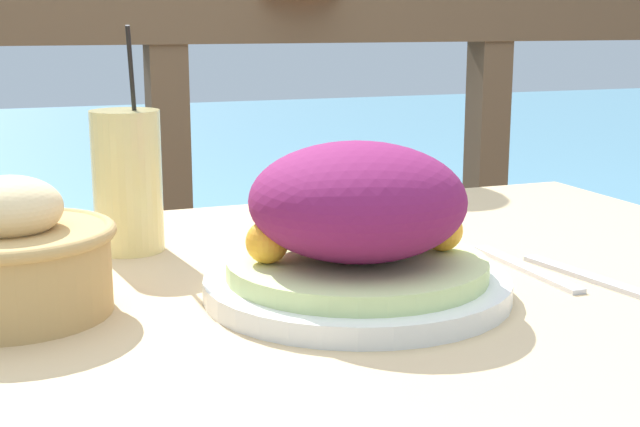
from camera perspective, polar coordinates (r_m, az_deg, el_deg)
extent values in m
cube|color=tan|center=(0.88, 1.62, -6.04)|extent=(1.08, 0.85, 0.04)
cube|color=brown|center=(1.67, -9.95, 12.18)|extent=(2.80, 0.08, 0.09)
cube|color=brown|center=(1.76, -9.30, -5.51)|extent=(0.07, 0.07, 0.98)
cube|color=brown|center=(1.99, 10.30, -3.37)|extent=(0.07, 0.07, 0.98)
cube|color=#568EA8|center=(4.23, -15.99, 1.01)|extent=(12.00, 4.00, 0.46)
cylinder|color=silver|center=(0.85, 2.42, -4.66)|extent=(0.29, 0.29, 0.02)
cylinder|color=#C6DB8E|center=(0.84, 2.44, -3.42)|extent=(0.25, 0.25, 0.02)
ellipsoid|color=#72194C|center=(0.83, 2.48, 0.83)|extent=(0.20, 0.20, 0.11)
sphere|color=#F9A328|center=(0.87, 7.83, -1.08)|extent=(0.04, 0.04, 0.04)
sphere|color=#F9A328|center=(0.81, -3.40, -1.83)|extent=(0.04, 0.04, 0.04)
cylinder|color=#DBCC7F|center=(1.02, -12.23, 2.02)|extent=(0.08, 0.08, 0.16)
cylinder|color=black|center=(1.01, -11.74, 5.71)|extent=(0.02, 0.07, 0.21)
cylinder|color=tan|center=(0.83, -19.07, -3.56)|extent=(0.17, 0.17, 0.08)
torus|color=tan|center=(0.82, -19.24, -1.23)|extent=(0.18, 0.18, 0.01)
ellipsoid|color=beige|center=(0.82, -19.35, 0.32)|extent=(0.09, 0.09, 0.06)
cube|color=silver|center=(0.96, 13.04, -3.43)|extent=(0.02, 0.18, 0.00)
cube|color=silver|center=(0.94, 16.94, -3.96)|extent=(0.04, 0.18, 0.00)
sphere|color=#F9A328|center=(1.07, -0.33, 0.73)|extent=(0.08, 0.08, 0.08)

